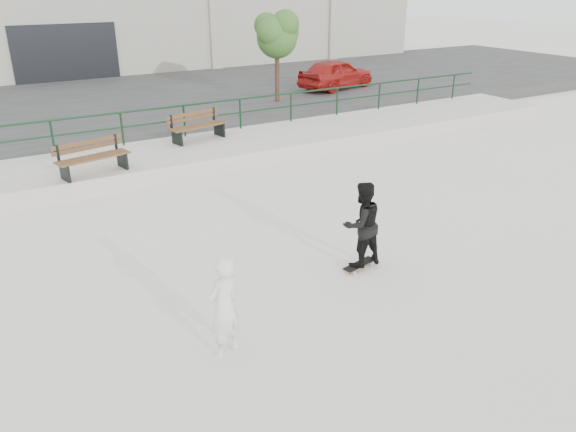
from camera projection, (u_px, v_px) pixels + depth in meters
ground at (369, 317)px, 9.35m from camera, size 120.00×120.00×0.00m
ledge at (170, 158)px, 16.77m from camera, size 30.00×3.00×0.50m
parking_strip at (100, 107)px, 23.48m from camera, size 60.00×14.00×0.50m
railing at (153, 117)px, 17.41m from camera, size 28.00×0.06×1.03m
bench_left at (92, 158)px, 14.54m from camera, size 1.96×0.93×0.87m
bench_right at (197, 126)px, 17.60m from camera, size 1.98×0.94×0.88m
tree at (277, 33)px, 22.32m from camera, size 2.04×1.81×3.62m
red_car at (336, 74)px, 25.79m from camera, size 4.24×2.55×1.35m
skateboard at (359, 265)px, 10.93m from camera, size 0.80×0.37×0.09m
standing_skater at (362, 224)px, 10.59m from camera, size 0.83×0.66×1.68m
seated_skater at (224, 308)px, 8.14m from camera, size 0.69×0.57×1.61m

